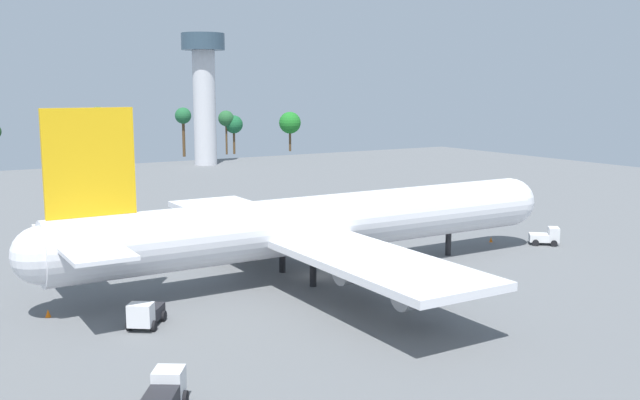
# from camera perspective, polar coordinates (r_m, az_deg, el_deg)

# --- Properties ---
(ground_plane) EXTENTS (249.05, 249.05, 0.00)m
(ground_plane) POSITION_cam_1_polar(r_m,az_deg,el_deg) (78.06, -0.00, -6.01)
(ground_plane) COLOR slate
(cargo_airplane) EXTENTS (62.26, 52.67, 18.38)m
(cargo_airplane) POSITION_cam_1_polar(r_m,az_deg,el_deg) (76.65, -0.19, -1.96)
(cargo_airplane) COLOR silver
(cargo_airplane) RESTS_ON ground_plane
(catering_truck) EXTENTS (4.32, 5.23, 2.41)m
(catering_truck) POSITION_cam_1_polar(r_m,az_deg,el_deg) (47.08, -12.31, -14.96)
(catering_truck) COLOR silver
(catering_truck) RESTS_ON ground_plane
(pushback_tractor) EXTENTS (4.10, 3.94, 2.28)m
(pushback_tractor) POSITION_cam_1_polar(r_m,az_deg,el_deg) (97.35, 17.53, -2.77)
(pushback_tractor) COLOR silver
(pushback_tractor) RESTS_ON ground_plane
(baggage_tug) EXTENTS (4.14, 4.64, 2.38)m
(baggage_tug) POSITION_cam_1_polar(r_m,az_deg,el_deg) (63.31, -13.71, -8.78)
(baggage_tug) COLOR silver
(baggage_tug) RESTS_ON ground_plane
(safety_cone_nose) EXTENTS (0.46, 0.46, 0.66)m
(safety_cone_nose) POSITION_cam_1_polar(r_m,az_deg,el_deg) (97.07, 13.43, -3.08)
(safety_cone_nose) COLOR orange
(safety_cone_nose) RESTS_ON ground_plane
(safety_cone_tail) EXTENTS (0.50, 0.50, 0.72)m
(safety_cone_tail) POSITION_cam_1_polar(r_m,az_deg,el_deg) (68.61, -20.80, -8.41)
(safety_cone_tail) COLOR orange
(safety_cone_tail) RESTS_ON ground_plane
(control_tower) EXTENTS (11.10, 11.10, 33.86)m
(control_tower) POSITION_cam_1_polar(r_m,az_deg,el_deg) (190.43, -9.20, 8.96)
(control_tower) COLOR silver
(control_tower) RESTS_ON ground_plane
(tree_line_backdrop) EXTENTS (92.18, 6.90, 14.94)m
(tree_line_backdrop) POSITION_cam_1_polar(r_m,az_deg,el_deg) (214.27, -10.74, 6.02)
(tree_line_backdrop) COLOR #51381E
(tree_line_backdrop) RESTS_ON ground_plane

